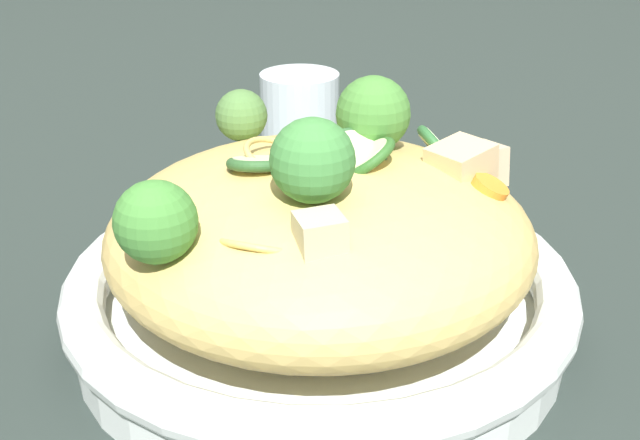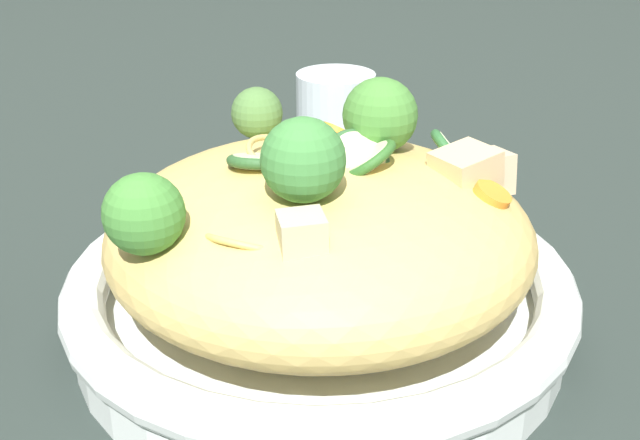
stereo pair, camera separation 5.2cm
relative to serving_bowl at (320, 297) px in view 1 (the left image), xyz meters
name	(u,v)px [view 1 (the left image)]	position (x,y,z in m)	size (l,w,h in m)	color
ground_plane	(320,331)	(0.00, 0.00, -0.03)	(3.00, 3.00, 0.00)	#27312D
serving_bowl	(320,297)	(0.00, 0.00, 0.00)	(0.33, 0.33, 0.05)	white
noodle_heap	(320,234)	(0.00, 0.00, 0.05)	(0.27, 0.27, 0.11)	tan
broccoli_florets	(287,151)	(0.02, 0.00, 0.11)	(0.19, 0.22, 0.08)	#A0B876
carrot_coins	(395,157)	(-0.05, -0.03, 0.09)	(0.13, 0.14, 0.03)	orange
zucchini_slices	(359,156)	(-0.03, -0.02, 0.09)	(0.17, 0.12, 0.05)	beige
chicken_chunks	(443,176)	(-0.08, 0.01, 0.09)	(0.15, 0.14, 0.03)	beige
drinking_glass	(300,117)	(-0.01, -0.33, 0.02)	(0.08, 0.08, 0.09)	silver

